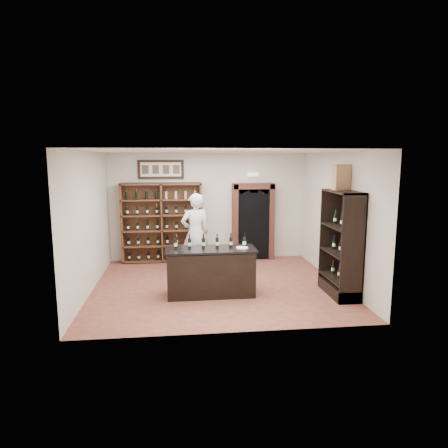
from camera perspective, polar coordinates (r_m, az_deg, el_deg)
The scene contains 20 objects.
floor at distance 9.16m, azimuth -0.95°, elevation -8.76°, with size 5.50×5.50×0.00m, color #9C513E.
ceiling at distance 8.71m, azimuth -1.00°, elevation 10.36°, with size 5.50×5.50×0.00m, color white.
wall_back at distance 11.28m, azimuth -2.25°, elevation 2.48°, with size 5.50×0.04×3.00m, color beige.
wall_left at distance 8.97m, azimuth -18.74°, elevation 0.21°, with size 0.04×5.00×3.00m, color beige.
wall_right at distance 9.48m, azimuth 15.79°, elevation 0.83°, with size 0.04×5.00×3.00m, color beige.
wine_shelf at distance 11.14m, azimuth -8.85°, elevation 0.21°, with size 2.20×0.38×2.20m.
framed_picture at distance 11.15m, azimuth -9.01°, elevation 7.70°, with size 1.25×0.04×0.52m, color black.
arched_doorway at distance 11.32m, azimuth 4.15°, elevation 0.64°, with size 1.17×0.35×2.17m.
emergency_light at distance 11.29m, azimuth 4.14°, elevation 7.05°, with size 0.30×0.10×0.10m, color white.
tasting_counter at distance 8.43m, azimuth -1.91°, elevation -6.87°, with size 1.88×0.78×1.00m.
counter_bottle_0 at distance 8.31m, azimuth -6.93°, elevation -2.81°, with size 0.07×0.07×0.30m.
counter_bottle_1 at distance 8.31m, azimuth -4.94°, elevation -2.77°, with size 0.07×0.07×0.30m.
counter_bottle_2 at distance 8.32m, azimuth -2.96°, elevation -2.73°, with size 0.07×0.07×0.30m.
counter_bottle_3 at distance 8.34m, azimuth -0.98°, elevation -2.68°, with size 0.07×0.07×0.30m.
counter_bottle_4 at distance 8.38m, azimuth 0.98°, elevation -2.63°, with size 0.07×0.07×0.30m.
counter_bottle_5 at distance 8.42m, azimuth 2.93°, elevation -2.58°, with size 0.07×0.07×0.30m.
side_cabinet at distance 8.73m, azimuth 16.45°, elevation -4.92°, with size 0.48×1.20×2.20m.
shopkeeper at distance 9.99m, azimuth -4.12°, elevation -1.34°, with size 0.73×0.48×2.00m, color white.
plate at distance 8.31m, azimuth 2.61°, elevation -3.42°, with size 0.26×0.26×0.02m, color white.
wine_crate at distance 8.69m, azimuth 16.40°, elevation 6.45°, with size 0.37×0.15×0.53m, color tan.
Camera 1 is at (-0.87, -8.66, 2.84)m, focal length 32.00 mm.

